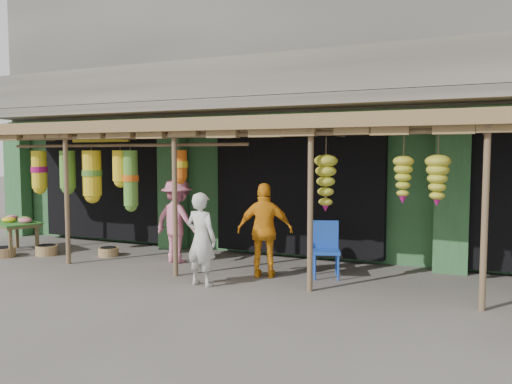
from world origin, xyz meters
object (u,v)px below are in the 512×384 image
at_px(flower_table, 15,223).
at_px(blue_chair, 326,246).
at_px(person_front, 201,239).
at_px(person_vendor, 265,230).
at_px(person_shopper, 177,221).

bearing_deg(flower_table, blue_chair, 24.97).
bearing_deg(flower_table, person_front, 11.03).
xyz_separation_m(blue_chair, person_vendor, (-0.97, -0.48, 0.29)).
distance_m(person_vendor, person_shopper, 2.14).
distance_m(blue_chair, person_vendor, 1.12).
xyz_separation_m(flower_table, person_vendor, (5.95, 0.12, 0.19)).
relative_size(blue_chair, person_vendor, 0.59).
bearing_deg(person_front, person_shopper, -37.60).
relative_size(person_front, person_shopper, 0.92).
relative_size(blue_chair, person_shopper, 0.58).
xyz_separation_m(person_front, person_shopper, (-1.34, 1.39, 0.07)).
bearing_deg(person_shopper, person_vendor, 178.08).
bearing_deg(flower_table, person_shopper, 28.39).
relative_size(flower_table, person_shopper, 0.90).
relative_size(blue_chair, person_front, 0.64).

